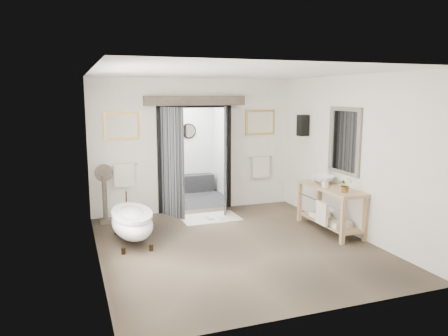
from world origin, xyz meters
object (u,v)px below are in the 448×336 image
Objects in this scene: rug at (210,218)px; basin at (323,180)px; vanity at (329,205)px; clawfoot_tub at (132,222)px.

basin reaches higher than rug.
vanity is at bearing -103.38° from basin.
vanity is (3.59, -0.61, 0.14)m from clawfoot_tub.
clawfoot_tub is at bearing -151.00° from rug.
clawfoot_tub is 1.28× the size of rug.
rug is at bearing 29.00° from clawfoot_tub.
rug is (-1.85, 1.57, -0.50)m from vanity.
basin is (3.61, -0.32, 0.56)m from clawfoot_tub.
basin reaches higher than clawfoot_tub.
clawfoot_tub is 3.67m from basin.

